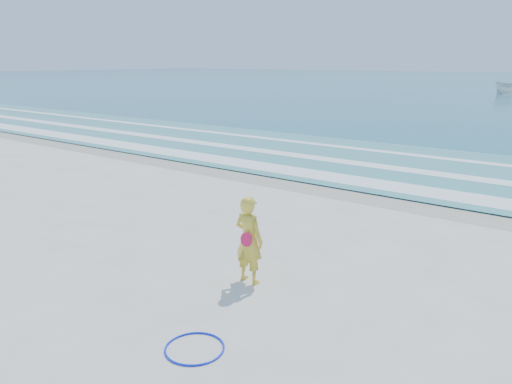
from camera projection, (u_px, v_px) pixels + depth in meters
The scene contains 9 objects.
ground at pixel (134, 283), 9.77m from camera, with size 400.00×400.00×0.00m, color silver.
wet_sand at pixel (347, 191), 16.70m from camera, with size 400.00×2.40×0.00m, color #B2A893.
shallow at pixel (403, 165), 20.53m from camera, with size 400.00×10.00×0.01m, color #59B7AD.
foam_near at pixel (364, 182), 17.68m from camera, with size 400.00×1.40×0.01m, color white.
foam_mid at pixel (396, 168), 19.92m from camera, with size 400.00×0.90×0.01m, color white.
foam_far at pixel (424, 156), 22.46m from camera, with size 400.00×0.60×0.01m, color white.
hoop at pixel (195, 348), 7.52m from camera, with size 0.91×0.91×0.03m, color #0C24E2.
boat at pixel (512, 88), 63.35m from camera, with size 1.71×4.54×1.75m, color silver.
woman at pixel (249, 240), 9.62m from camera, with size 0.65×0.44×1.74m.
Camera 1 is at (7.35, -5.71, 4.22)m, focal length 35.00 mm.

